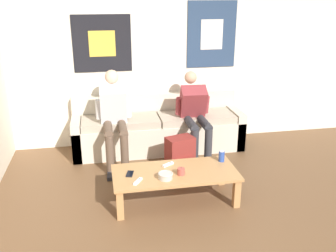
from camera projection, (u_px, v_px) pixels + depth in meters
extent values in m
cube|color=silver|center=(160.00, 56.00, 5.33)|extent=(10.00, 0.05, 2.55)
cube|color=black|center=(102.00, 44.00, 5.09)|extent=(0.79, 0.01, 0.77)
cube|color=gold|center=(102.00, 44.00, 5.08)|extent=(0.36, 0.01, 0.35)
cube|color=navy|center=(212.00, 35.00, 5.33)|extent=(0.72, 0.01, 0.93)
cube|color=silver|center=(212.00, 35.00, 5.32)|extent=(0.32, 0.01, 0.42)
cube|color=beige|center=(155.00, 118.00, 5.54)|extent=(2.38, 0.13, 0.75)
cube|color=beige|center=(159.00, 137.00, 5.29)|extent=(2.38, 0.53, 0.41)
cube|color=beige|center=(77.00, 139.00, 5.07)|extent=(0.12, 0.53, 0.53)
cube|color=beige|center=(235.00, 128.00, 5.47)|extent=(0.12, 0.53, 0.53)
cube|color=#B2A38E|center=(120.00, 122.00, 5.11)|extent=(1.05, 0.49, 0.10)
cube|color=#B2A38E|center=(196.00, 118.00, 5.30)|extent=(1.05, 0.49, 0.10)
cube|color=#B27F4C|center=(175.00, 173.00, 3.98)|extent=(1.33, 0.61, 0.03)
cube|color=#B27F4C|center=(117.00, 181.00, 4.16)|extent=(0.07, 0.07, 0.31)
cube|color=#B27F4C|center=(221.00, 172.00, 4.38)|extent=(0.07, 0.07, 0.31)
cube|color=#B27F4C|center=(120.00, 205.00, 3.71)|extent=(0.07, 0.07, 0.31)
cube|color=#B27F4C|center=(237.00, 193.00, 3.92)|extent=(0.07, 0.07, 0.31)
cylinder|color=brown|center=(108.00, 130.00, 4.69)|extent=(0.11, 0.41, 0.11)
cylinder|color=brown|center=(110.00, 154.00, 4.58)|extent=(0.10, 0.10, 0.49)
cube|color=#232328|center=(111.00, 175.00, 4.60)|extent=(0.11, 0.25, 0.05)
cylinder|color=brown|center=(123.00, 129.00, 4.72)|extent=(0.11, 0.41, 0.11)
cylinder|color=brown|center=(125.00, 153.00, 4.61)|extent=(0.10, 0.10, 0.49)
cube|color=#232328|center=(126.00, 173.00, 4.63)|extent=(0.11, 0.25, 0.05)
cube|color=silver|center=(113.00, 106.00, 4.87)|extent=(0.35, 0.35, 0.52)
sphere|color=beige|center=(112.00, 77.00, 4.84)|extent=(0.18, 0.18, 0.18)
cylinder|color=silver|center=(99.00, 109.00, 4.86)|extent=(0.08, 0.12, 0.27)
cylinder|color=silver|center=(128.00, 108.00, 4.92)|extent=(0.08, 0.12, 0.27)
cylinder|color=#2D2D33|center=(191.00, 124.00, 4.88)|extent=(0.11, 0.39, 0.11)
cylinder|color=#2D2D33|center=(195.00, 147.00, 4.78)|extent=(0.10, 0.10, 0.49)
cube|color=#232328|center=(196.00, 167.00, 4.80)|extent=(0.11, 0.25, 0.05)
cylinder|color=#2D2D33|center=(205.00, 124.00, 4.91)|extent=(0.11, 0.39, 0.11)
cylinder|color=#2D2D33|center=(208.00, 146.00, 4.81)|extent=(0.10, 0.10, 0.49)
cube|color=#232328|center=(209.00, 166.00, 4.83)|extent=(0.11, 0.25, 0.05)
cube|color=maroon|center=(193.00, 103.00, 5.10)|extent=(0.36, 0.41, 0.50)
sphere|color=tan|center=(191.00, 77.00, 5.13)|extent=(0.17, 0.17, 0.17)
cylinder|color=maroon|center=(179.00, 106.00, 5.10)|extent=(0.08, 0.13, 0.26)
cylinder|color=maroon|center=(206.00, 105.00, 5.16)|extent=(0.08, 0.13, 0.26)
cube|color=maroon|center=(180.00, 154.00, 4.70)|extent=(0.38, 0.30, 0.45)
cube|color=maroon|center=(184.00, 164.00, 4.66)|extent=(0.25, 0.14, 0.20)
cylinder|color=#B7B2A8|center=(165.00, 176.00, 3.82)|extent=(0.15, 0.15, 0.06)
torus|color=#B7B2A8|center=(165.00, 174.00, 3.81)|extent=(0.15, 0.15, 0.02)
cylinder|color=#B24C42|center=(181.00, 171.00, 3.90)|extent=(0.08, 0.08, 0.07)
cylinder|color=black|center=(181.00, 168.00, 3.89)|extent=(0.00, 0.00, 0.01)
cylinder|color=#28479E|center=(222.00, 156.00, 4.20)|extent=(0.07, 0.07, 0.12)
cylinder|color=silver|center=(222.00, 151.00, 4.18)|extent=(0.06, 0.06, 0.00)
cube|color=white|center=(168.00, 164.00, 4.11)|extent=(0.14, 0.11, 0.02)
cylinder|color=#333842|center=(170.00, 162.00, 4.13)|extent=(0.01, 0.01, 0.00)
cube|color=white|center=(138.00, 181.00, 3.75)|extent=(0.11, 0.14, 0.02)
cylinder|color=#333842|center=(139.00, 179.00, 3.77)|extent=(0.01, 0.01, 0.00)
cube|color=black|center=(130.00, 174.00, 3.92)|extent=(0.10, 0.15, 0.01)
cube|color=black|center=(130.00, 173.00, 3.92)|extent=(0.09, 0.14, 0.00)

